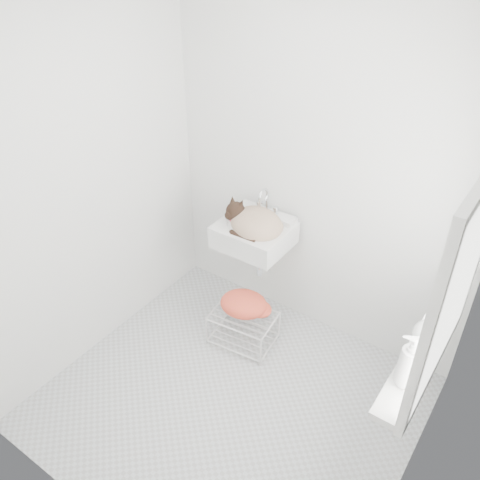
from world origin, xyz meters
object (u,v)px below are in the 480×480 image
Objects in this scene: bottle_c at (425,344)px; bottle_a at (404,382)px; wire_rack at (243,326)px; sink at (254,225)px; cat at (255,222)px; bottle_b at (412,368)px.

bottle_a is at bearing -90.00° from bottle_c.
sink is at bearing 108.90° from wire_rack.
sink is 1.11× the size of cat.
bottle_b is at bearing -16.92° from wire_rack.
bottle_a is at bearing -15.93° from cat.
sink is 0.75m from wire_rack.
cat is at bearing 162.36° from bottle_c.
bottle_c is at bearing 90.00° from bottle_b.
sink is at bearing 154.57° from bottle_b.
cat reaches higher than bottle_c.
cat is 1.49m from bottle_a.
cat is 2.25× the size of bottle_c.
cat is at bearing -50.04° from sink.
cat reaches higher than wire_rack.
wire_rack is at bearing 171.72° from bottle_c.
bottle_c is at bearing -8.28° from wire_rack.
sink reaches higher than wire_rack.
bottle_a is 0.30m from bottle_c.
bottle_c is (1.23, -0.18, 0.70)m from wire_rack.
cat is at bearing 151.35° from bottle_a.
bottle_c is (1.32, -0.43, 0.00)m from sink.
bottle_a reaches higher than bottle_b.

